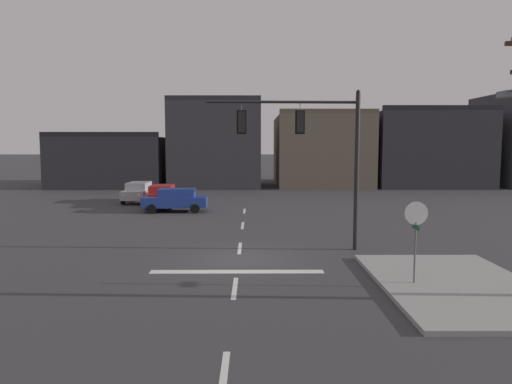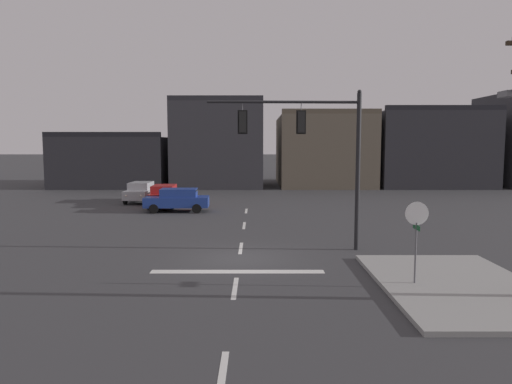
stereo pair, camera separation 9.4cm
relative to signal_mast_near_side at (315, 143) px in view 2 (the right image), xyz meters
name	(u,v)px [view 2 (the right image)]	position (x,y,z in m)	size (l,w,h in m)	color
ground_plane	(238,259)	(-3.29, -1.61, -4.74)	(400.00, 400.00, 0.00)	#353538
sidewalk_near_corner	(456,286)	(3.99, -5.61, -4.66)	(5.00, 8.00, 0.15)	gray
stop_bar_paint	(236,272)	(-3.29, -3.61, -4.74)	(6.40, 0.50, 0.01)	silver
lane_centreline	(240,248)	(-3.29, 0.39, -4.74)	(0.16, 26.40, 0.01)	silver
signal_mast_near_side	(315,143)	(0.00, 0.00, 0.00)	(6.66, 0.46, 7.02)	black
stop_sign	(415,223)	(2.61, -5.53, -2.59)	(0.76, 0.64, 2.83)	#56565B
car_lot_nearside	(139,192)	(-11.95, 17.65, -3.88)	(1.96, 4.48, 1.61)	#9EA0A5
car_lot_middle	(163,195)	(-9.53, 14.79, -3.88)	(2.00, 4.49, 1.61)	#A81E1E
car_lot_farside	(176,199)	(-8.06, 12.08, -3.88)	(4.51, 2.05, 1.61)	navy
building_row	(353,149)	(8.64, 33.89, -0.60)	(59.72, 13.97, 10.67)	#2D2D33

